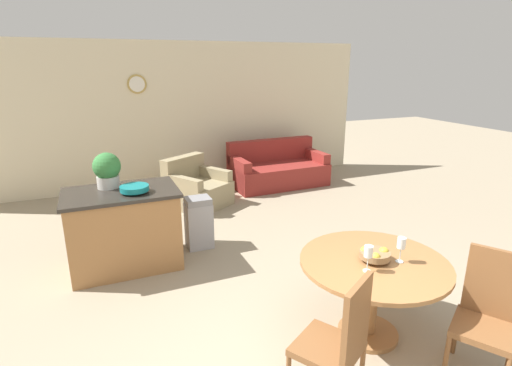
# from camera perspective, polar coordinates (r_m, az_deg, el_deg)

# --- Properties ---
(wall_back) EXTENTS (8.00, 0.09, 2.70)m
(wall_back) POSITION_cam_1_polar(r_m,az_deg,el_deg) (7.84, -12.30, 9.43)
(wall_back) COLOR beige
(wall_back) RESTS_ON ground_plane
(dining_table) EXTENTS (1.24, 1.24, 0.73)m
(dining_table) POSITION_cam_1_polar(r_m,az_deg,el_deg) (3.61, 16.34, -12.91)
(dining_table) COLOR #9E6B3D
(dining_table) RESTS_ON ground_plane
(dining_chair_near_left) EXTENTS (0.58, 0.58, 1.00)m
(dining_chair_near_left) POSITION_cam_1_polar(r_m,az_deg,el_deg) (2.93, 11.82, -21.02)
(dining_chair_near_left) COLOR brown
(dining_chair_near_left) RESTS_ON ground_plane
(dining_chair_near_right) EXTENTS (0.58, 0.58, 1.00)m
(dining_chair_near_right) POSITION_cam_1_polar(r_m,az_deg,el_deg) (3.58, 30.18, -15.61)
(dining_chair_near_right) COLOR brown
(dining_chair_near_right) RESTS_ON ground_plane
(fruit_bowl) EXTENTS (0.26, 0.26, 0.11)m
(fruit_bowl) POSITION_cam_1_polar(r_m,az_deg,el_deg) (3.51, 16.63, -9.76)
(fruit_bowl) COLOR olive
(fruit_bowl) RESTS_ON dining_table
(wine_glass_left) EXTENTS (0.07, 0.07, 0.22)m
(wine_glass_left) POSITION_cam_1_polar(r_m,az_deg,el_deg) (3.29, 15.78, -9.54)
(wine_glass_left) COLOR silver
(wine_glass_left) RESTS_ON dining_table
(wine_glass_right) EXTENTS (0.07, 0.07, 0.22)m
(wine_glass_right) POSITION_cam_1_polar(r_m,az_deg,el_deg) (3.52, 20.06, -8.18)
(wine_glass_right) COLOR silver
(wine_glass_right) RESTS_ON dining_table
(kitchen_island) EXTENTS (1.25, 0.80, 0.93)m
(kitchen_island) POSITION_cam_1_polar(r_m,az_deg,el_deg) (4.89, -18.31, -6.24)
(kitchen_island) COLOR #9E6B3D
(kitchen_island) RESTS_ON ground_plane
(teal_bowl) EXTENTS (0.31, 0.31, 0.08)m
(teal_bowl) POSITION_cam_1_polar(r_m,az_deg,el_deg) (4.60, -16.97, -0.74)
(teal_bowl) COLOR #147A7F
(teal_bowl) RESTS_ON kitchen_island
(potted_plant) EXTENTS (0.31, 0.31, 0.41)m
(potted_plant) POSITION_cam_1_polar(r_m,az_deg,el_deg) (4.86, -20.50, 1.81)
(potted_plant) COLOR beige
(potted_plant) RESTS_ON kitchen_island
(trash_bin) EXTENTS (0.33, 0.28, 0.67)m
(trash_bin) POSITION_cam_1_polar(r_m,az_deg,el_deg) (5.22, -8.18, -5.63)
(trash_bin) COLOR #9E9EA3
(trash_bin) RESTS_ON ground_plane
(couch) EXTENTS (1.84, 0.98, 0.85)m
(couch) POSITION_cam_1_polar(r_m,az_deg,el_deg) (7.84, 3.06, 1.88)
(couch) COLOR maroon
(couch) RESTS_ON ground_plane
(armchair) EXTENTS (1.17, 1.18, 0.80)m
(armchair) POSITION_cam_1_polar(r_m,az_deg,el_deg) (6.77, -8.51, -0.86)
(armchair) COLOR #998966
(armchair) RESTS_ON ground_plane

